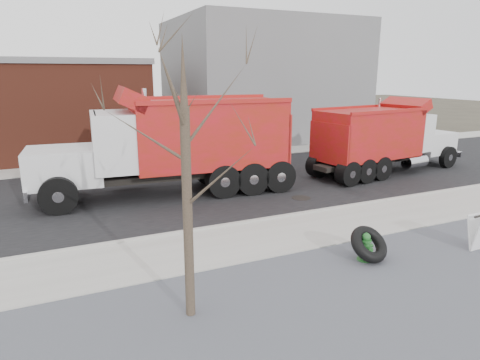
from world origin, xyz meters
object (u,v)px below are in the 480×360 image
fire_hydrant (366,248)px  truck_tire (369,244)px  dump_truck_red_b (175,141)px  dump_truck_red_a (384,136)px

fire_hydrant → truck_tire: size_ratio=0.66×
fire_hydrant → dump_truck_red_b: size_ratio=0.08×
fire_hydrant → dump_truck_red_b: (-2.50, 7.85, 1.70)m
fire_hydrant → truck_tire: 0.13m
dump_truck_red_a → dump_truck_red_b: bearing=169.2°
truck_tire → dump_truck_red_b: 8.44m
truck_tire → dump_truck_red_a: 10.26m
fire_hydrant → truck_tire: bearing=-17.9°
dump_truck_red_a → dump_truck_red_b: 9.68m
truck_tire → dump_truck_red_b: bearing=108.1°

